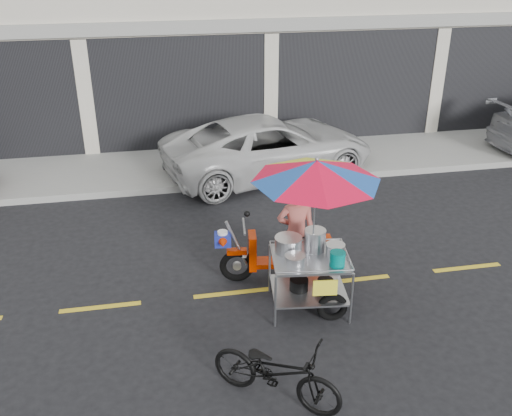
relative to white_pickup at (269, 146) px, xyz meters
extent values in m
plane|color=black|center=(0.41, -4.70, -0.68)|extent=(90.00, 90.00, 0.00)
cube|color=gray|center=(0.41, 0.80, -0.60)|extent=(45.00, 3.00, 0.15)
cube|color=black|center=(0.41, 1.77, 0.77)|extent=(35.28, 0.06, 2.90)
cube|color=gray|center=(0.41, 1.75, 2.42)|extent=(36.00, 0.12, 0.30)
cube|color=gold|center=(0.41, -4.70, -0.67)|extent=(42.00, 0.10, 0.01)
imported|color=silver|center=(0.00, 0.00, 0.00)|extent=(5.25, 3.30, 1.35)
imported|color=black|center=(-1.40, -7.02, -0.24)|extent=(1.67, 1.44, 0.87)
torus|color=black|center=(-1.44, -4.36, -0.40)|extent=(0.57, 0.17, 0.56)
torus|color=black|center=(0.02, -4.53, -0.40)|extent=(0.57, 0.17, 0.56)
cylinder|color=#9EA0A5|center=(-1.44, -4.36, -0.40)|extent=(0.14, 0.07, 0.14)
cylinder|color=#9EA0A5|center=(0.02, -4.53, -0.40)|extent=(0.14, 0.07, 0.14)
cube|color=#AE2300|center=(-1.44, -4.36, -0.13)|extent=(0.33, 0.15, 0.08)
cylinder|color=#9EA0A5|center=(-1.44, -4.36, 0.01)|extent=(0.36, 0.09, 0.79)
cube|color=#AE2300|center=(-1.20, -4.39, -0.13)|extent=(0.16, 0.35, 0.59)
cube|color=#AE2300|center=(-0.76, -4.44, -0.36)|extent=(0.81, 0.37, 0.08)
cube|color=#AE2300|center=(-0.32, -4.49, -0.13)|extent=(0.76, 0.34, 0.39)
cube|color=black|center=(-0.42, -4.48, 0.09)|extent=(0.66, 0.31, 0.10)
cylinder|color=#9EA0A5|center=(-1.33, -4.37, 0.31)|extent=(0.10, 0.54, 0.04)
sphere|color=black|center=(-1.25, -4.18, 0.43)|extent=(0.10, 0.10, 0.10)
cylinder|color=white|center=(-1.33, -4.37, -0.20)|extent=(0.13, 0.13, 0.05)
cube|color=navy|center=(-1.66, -4.33, 0.09)|extent=(0.28, 0.25, 0.20)
cylinder|color=white|center=(-1.66, -4.33, 0.21)|extent=(0.18, 0.18, 0.05)
cone|color=#AE2300|center=(-1.68, -4.50, 0.11)|extent=(0.20, 0.24, 0.18)
torus|color=black|center=(-0.26, -5.64, -0.46)|extent=(0.46, 0.15, 0.45)
cylinder|color=#9EA0A5|center=(-1.10, -5.64, -0.26)|extent=(0.04, 0.04, 0.84)
cylinder|color=#9EA0A5|center=(-1.00, -4.76, -0.26)|extent=(0.04, 0.04, 0.84)
cylinder|color=#9EA0A5|center=(-0.03, -5.76, -0.26)|extent=(0.04, 0.04, 0.84)
cylinder|color=#9EA0A5|center=(0.08, -4.89, -0.26)|extent=(0.04, 0.04, 0.84)
cube|color=#9EA0A5|center=(-0.51, -5.26, -0.38)|extent=(1.18, 1.01, 0.03)
cube|color=#9EA0A5|center=(-0.51, -5.26, 0.16)|extent=(1.18, 1.01, 0.04)
cylinder|color=#9EA0A5|center=(-0.56, -5.70, 0.22)|extent=(1.08, 0.15, 0.02)
cylinder|color=#9EA0A5|center=(-0.46, -4.82, 0.22)|extent=(1.08, 0.15, 0.02)
cylinder|color=#9EA0A5|center=(-1.05, -5.20, 0.22)|extent=(0.13, 0.88, 0.02)
cylinder|color=#9EA0A5|center=(0.03, -5.32, 0.22)|extent=(0.13, 0.88, 0.02)
cylinder|color=#9EA0A5|center=(-0.46, -4.82, -0.38)|extent=(0.13, 0.74, 0.04)
cylinder|color=#9EA0A5|center=(-0.46, -4.82, 0.11)|extent=(0.13, 0.74, 0.04)
cube|color=yellow|center=(-0.42, -5.75, -0.04)|extent=(0.34, 0.06, 0.25)
cylinder|color=#B7B7BC|center=(-0.78, -5.03, 0.29)|extent=(0.44, 0.44, 0.21)
cylinder|color=#B7B7BC|center=(-0.39, -5.06, 0.33)|extent=(0.35, 0.35, 0.31)
cylinder|color=#B7B7BC|center=(-0.14, -5.26, 0.26)|extent=(0.31, 0.31, 0.15)
cylinder|color=#B7B7BC|center=(-0.78, -5.41, 0.25)|extent=(0.32, 0.32, 0.13)
cylinder|color=#00706A|center=(-0.20, -5.55, 0.29)|extent=(0.24, 0.24, 0.22)
cylinder|color=black|center=(-0.66, -5.24, -0.28)|extent=(0.31, 0.31, 0.18)
cylinder|color=black|center=(-0.27, -5.29, -0.29)|extent=(0.26, 0.26, 0.16)
cylinder|color=#9EA0A5|center=(-0.45, -5.17, 0.90)|extent=(0.03, 0.03, 1.48)
sphere|color=#9EA0A5|center=(-0.45, -5.17, 1.66)|extent=(0.06, 0.06, 0.06)
imported|color=#B6574D|center=(-0.52, -4.47, 0.16)|extent=(0.65, 0.47, 1.67)
camera|label=1|loc=(-2.61, -12.08, 4.40)|focal=40.00mm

